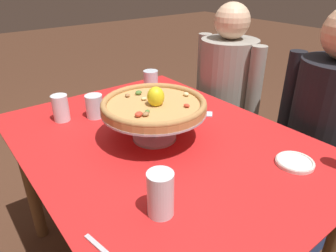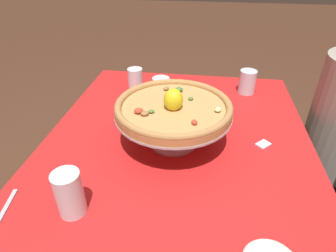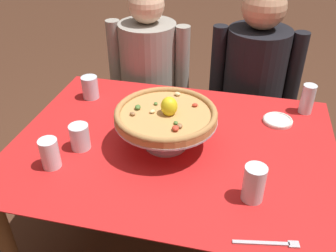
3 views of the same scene
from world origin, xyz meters
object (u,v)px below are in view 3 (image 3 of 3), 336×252
pizza_stand (166,125)px  side_plate (278,120)px  water_glass_front_right (254,185)px  diner_right (251,97)px  pizza (166,114)px  dinner_fork (270,243)px  water_glass_back_left (90,89)px  diner_left (149,92)px  water_glass_front_left (50,155)px  water_glass_back_right (307,101)px  sugar_packet (176,104)px  water_glass_side_left (80,138)px

pizza_stand → side_plate: size_ratio=3.09×
water_glass_front_right → side_plate: bearing=79.7°
diner_right → side_plate: bearing=-75.7°
pizza → dinner_fork: (0.41, -0.41, -0.14)m
pizza → dinner_fork: bearing=-44.9°
water_glass_back_left → diner_left: bearing=67.3°
water_glass_back_left → pizza: bearing=-33.4°
water_glass_front_left → dinner_fork: size_ratio=0.60×
water_glass_back_left → diner_left: size_ratio=0.09×
water_glass_back_right → water_glass_front_right: size_ratio=1.04×
pizza_stand → water_glass_front_right: size_ratio=3.01×
water_glass_back_right → dinner_fork: water_glass_back_right is taller
diner_right → pizza: bearing=-113.8°
dinner_fork → diner_left: diner_left is taller
dinner_fork → sugar_packet: bearing=121.0°
pizza → water_glass_side_left: 0.35m
pizza_stand → water_glass_front_right: (0.35, -0.23, -0.03)m
diner_left → water_glass_front_left: bearing=-96.5°
diner_left → diner_right: diner_right is taller
pizza → side_plate: 0.54m
pizza_stand → pizza: (0.00, -0.00, 0.05)m
water_glass_back_left → diner_right: diner_right is taller
water_glass_back_right → diner_right: 0.46m
pizza → side_plate: bearing=32.0°
pizza_stand → water_glass_front_left: bearing=-149.3°
water_glass_back_left → dinner_fork: bearing=-39.3°
dinner_fork → water_glass_front_left: bearing=167.1°
pizza_stand → sugar_packet: pizza_stand is taller
water_glass_front_right → diner_left: 1.15m
pizza_stand → side_plate: bearing=32.0°
water_glass_side_left → water_glass_front_left: (-0.06, -0.13, 0.00)m
pizza_stand → side_plate: 0.53m
pizza_stand → water_glass_back_right: 0.69m
water_glass_side_left → sugar_packet: (0.30, 0.42, -0.04)m
diner_left → water_glass_front_right: bearing=-56.4°
pizza_stand → water_glass_side_left: bearing=-163.5°
diner_right → dinner_fork: bearing=-85.7°
water_glass_back_left → side_plate: (0.89, -0.02, -0.04)m
water_glass_front_right → diner_left: (-0.63, 0.94, -0.22)m
water_glass_side_left → water_glass_back_left: bearing=107.5°
pizza → diner_right: diner_right is taller
side_plate → water_glass_back_left: bearing=178.7°
pizza_stand → dinner_fork: pizza_stand is taller
pizza_stand → diner_left: (-0.28, 0.71, -0.26)m
sugar_packet → diner_left: size_ratio=0.04×
water_glass_side_left → water_glass_back_right: size_ratio=0.75×
diner_left → pizza_stand: bearing=-68.9°
water_glass_side_left → diner_right: diner_right is taller
side_plate → diner_left: diner_left is taller
water_glass_front_left → side_plate: size_ratio=0.90×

